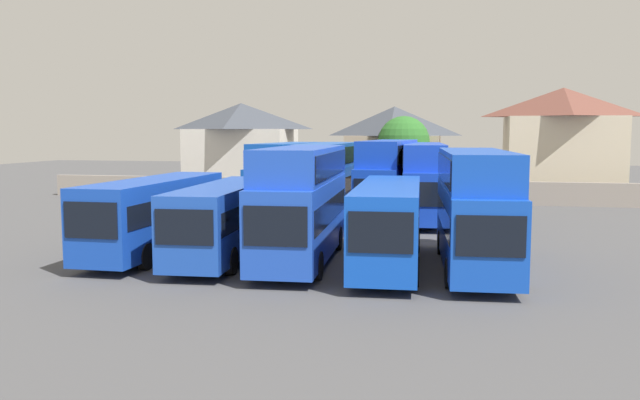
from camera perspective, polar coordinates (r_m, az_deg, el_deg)
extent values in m
plane|color=#4C4C4F|center=(45.79, 3.78, -1.03)|extent=(140.00, 140.00, 0.00)
cube|color=gray|center=(52.14, 4.76, 0.82)|extent=(56.00, 0.50, 1.80)
cube|color=blue|center=(30.71, -14.21, -1.10)|extent=(2.56, 10.65, 3.09)
cube|color=black|center=(26.02, -19.41, -1.69)|extent=(2.20, 0.09, 1.39)
cube|color=black|center=(30.67, -14.23, -0.41)|extent=(2.60, 9.80, 0.97)
cylinder|color=black|center=(27.49, -15.01, -4.79)|extent=(0.31, 1.10, 1.10)
cylinder|color=black|center=(28.60, -19.13, -4.51)|extent=(0.31, 1.10, 1.10)
cylinder|color=black|center=(33.41, -9.89, -2.78)|extent=(0.31, 1.10, 1.10)
cylinder|color=black|center=(34.33, -13.46, -2.62)|extent=(0.31, 1.10, 1.10)
cube|color=blue|center=(29.18, -8.18, -1.52)|extent=(3.14, 10.87, 2.91)
cube|color=black|center=(24.06, -11.79, -2.35)|extent=(2.19, 0.21, 1.31)
cube|color=black|center=(29.14, -8.19, -0.84)|extent=(3.13, 10.02, 0.92)
cylinder|color=black|center=(25.92, -7.77, -5.29)|extent=(0.37, 1.12, 1.10)
cylinder|color=black|center=(26.63, -12.53, -5.08)|extent=(0.37, 1.12, 1.10)
cylinder|color=black|center=(32.27, -4.54, -3.02)|extent=(0.37, 1.12, 1.10)
cylinder|color=black|center=(32.84, -8.44, -2.91)|extent=(0.37, 1.12, 1.10)
cube|color=blue|center=(27.87, -1.61, -1.55)|extent=(3.14, 10.51, 3.16)
cube|color=black|center=(22.75, -3.92, -2.31)|extent=(2.28, 0.20, 1.42)
cube|color=black|center=(27.82, -1.62, -0.77)|extent=(3.14, 9.68, 1.00)
cube|color=blue|center=(27.92, -1.53, 3.19)|extent=(3.06, 9.99, 1.42)
cube|color=black|center=(27.92, -1.53, 3.19)|extent=(3.13, 9.48, 0.99)
cylinder|color=black|center=(24.78, -0.19, -5.76)|extent=(0.36, 1.11, 1.10)
cylinder|color=black|center=(25.24, -5.57, -5.57)|extent=(0.36, 1.11, 1.10)
cylinder|color=black|center=(31.05, 1.61, -3.36)|extent=(0.36, 1.11, 1.10)
cylinder|color=black|center=(31.42, -2.71, -3.25)|extent=(0.36, 1.11, 1.10)
cube|color=blue|center=(27.03, 6.02, -1.89)|extent=(2.97, 10.79, 3.09)
cube|color=black|center=(21.68, 5.33, -2.85)|extent=(2.17, 0.18, 1.39)
cube|color=black|center=(26.98, 6.03, -1.11)|extent=(2.97, 9.94, 0.97)
cylinder|color=black|center=(23.97, 8.31, -6.23)|extent=(0.35, 1.11, 1.10)
cylinder|color=black|center=(24.09, 2.89, -6.11)|extent=(0.35, 1.11, 1.10)
cylinder|color=black|center=(30.48, 8.44, -3.60)|extent=(0.35, 1.11, 1.10)
cylinder|color=black|center=(30.57, 4.18, -3.52)|extent=(0.35, 1.11, 1.10)
cube|color=blue|center=(27.05, 13.37, -2.10)|extent=(3.21, 10.63, 3.02)
cube|color=black|center=(21.82, 14.71, -3.09)|extent=(2.23, 0.23, 1.36)
cube|color=black|center=(27.00, 13.39, -1.33)|extent=(3.20, 9.80, 0.95)
cube|color=blue|center=(27.09, 13.43, 2.68)|extent=(3.13, 10.10, 1.46)
cube|color=black|center=(27.09, 13.43, 2.68)|extent=(3.19, 9.59, 1.02)
cylinder|color=black|center=(24.25, 16.79, -6.28)|extent=(0.37, 1.12, 1.10)
cylinder|color=black|center=(24.00, 11.25, -6.27)|extent=(0.37, 1.12, 1.10)
cylinder|color=black|center=(30.57, 14.91, -3.71)|extent=(0.37, 1.12, 1.10)
cylinder|color=black|center=(30.37, 10.53, -3.67)|extent=(0.37, 1.12, 1.10)
cube|color=blue|center=(43.49, -2.89, 1.05)|extent=(3.18, 10.23, 2.98)
cube|color=black|center=(38.72, -5.28, 0.95)|extent=(2.17, 0.24, 1.34)
cube|color=black|center=(43.46, -2.90, 1.52)|extent=(3.16, 9.43, 0.94)
cube|color=blue|center=(43.60, -2.80, 4.02)|extent=(3.10, 9.72, 1.51)
cube|color=black|center=(43.60, -2.80, 4.02)|extent=(3.15, 9.23, 1.06)
cylinder|color=black|center=(40.33, -2.77, -1.20)|extent=(0.38, 1.12, 1.10)
cylinder|color=black|center=(41.10, -5.77, -1.08)|extent=(0.38, 1.12, 1.10)
cylinder|color=black|center=(46.25, -0.32, -0.26)|extent=(0.38, 1.12, 1.10)
cylinder|color=black|center=(46.93, -2.98, -0.18)|extent=(0.38, 1.12, 1.10)
cube|color=blue|center=(42.58, 0.57, 0.94)|extent=(2.89, 11.31, 2.96)
cube|color=black|center=(37.08, -1.31, 0.73)|extent=(2.29, 0.14, 1.33)
cube|color=black|center=(42.55, 0.57, 1.41)|extent=(2.91, 10.41, 0.93)
cube|color=blue|center=(42.71, 0.66, 3.97)|extent=(2.82, 10.74, 1.53)
cube|color=black|center=(42.71, 0.66, 3.97)|extent=(2.90, 10.18, 1.07)
cylinder|color=black|center=(39.08, 1.18, -1.42)|extent=(0.33, 1.11, 1.10)
cylinder|color=black|center=(39.64, -2.21, -1.32)|extent=(0.33, 1.11, 1.10)
cylinder|color=black|center=(45.88, 2.97, -0.32)|extent=(0.33, 1.11, 1.10)
cylinder|color=black|center=(46.35, 0.06, -0.25)|extent=(0.33, 1.11, 1.10)
cube|color=blue|center=(41.92, 5.97, 0.92)|extent=(3.09, 11.04, 3.11)
cube|color=black|center=(36.50, 4.68, 0.77)|extent=(2.22, 0.20, 1.40)
cube|color=black|center=(41.89, 5.98, 1.43)|extent=(3.09, 10.17, 0.98)
cube|color=blue|center=(42.05, 6.06, 4.14)|extent=(3.02, 10.50, 1.58)
cube|color=black|center=(42.05, 6.06, 4.14)|extent=(3.08, 9.95, 1.11)
cylinder|color=black|center=(38.57, 6.89, -1.56)|extent=(0.36, 1.11, 1.10)
cylinder|color=black|center=(38.95, 3.51, -1.46)|extent=(0.36, 1.11, 1.10)
cylinder|color=black|center=(45.25, 8.05, -0.46)|extent=(0.36, 1.11, 1.10)
cylinder|color=black|center=(45.57, 5.16, -0.38)|extent=(0.36, 1.11, 1.10)
cube|color=blue|center=(41.49, 8.99, 0.74)|extent=(3.24, 11.48, 2.98)
cube|color=black|center=(35.80, 9.19, 0.49)|extent=(2.18, 0.23, 1.34)
cube|color=black|center=(41.46, 8.99, 1.24)|extent=(3.22, 10.58, 0.94)
cube|color=blue|center=(41.63, 9.03, 3.86)|extent=(3.16, 10.91, 1.51)
cube|color=black|center=(41.63, 9.03, 3.86)|extent=(3.21, 10.35, 1.06)
cylinder|color=black|center=(38.19, 10.78, -1.70)|extent=(0.37, 1.12, 1.10)
cylinder|color=black|center=(38.13, 7.36, -1.66)|extent=(0.37, 1.12, 1.10)
cylinder|color=black|center=(45.16, 10.31, -0.51)|extent=(0.37, 1.12, 1.10)
cylinder|color=black|center=(45.11, 7.41, -0.47)|extent=(0.37, 1.12, 1.10)
cube|color=silver|center=(62.38, -6.86, 3.50)|extent=(9.36, 6.96, 5.82)
pyramid|color=#3D424C|center=(62.34, -6.91, 7.29)|extent=(9.82, 7.31, 2.43)
cube|color=tan|center=(58.16, 6.48, 3.03)|extent=(7.94, 6.67, 5.24)
pyramid|color=#3D424C|center=(58.09, 6.52, 6.87)|extent=(8.34, 7.01, 2.55)
cube|color=beige|center=(58.89, 20.34, 3.52)|extent=(9.13, 7.12, 6.85)
pyramid|color=brown|center=(58.90, 20.51, 8.02)|extent=(9.58, 7.47, 2.41)
cylinder|color=brown|center=(54.36, 7.28, 1.77)|extent=(0.46, 0.46, 3.25)
sphere|color=#2D6B28|center=(54.22, 7.32, 5.05)|extent=(4.27, 4.27, 4.27)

